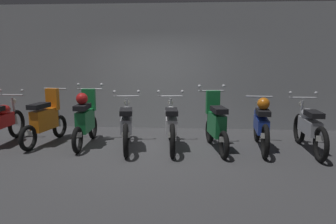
{
  "coord_description": "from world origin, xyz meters",
  "views": [
    {
      "loc": [
        0.87,
        -6.32,
        1.89
      ],
      "look_at": [
        0.39,
        0.28,
        0.75
      ],
      "focal_mm": 35.07,
      "sensor_mm": 36.0,
      "label": 1
    }
  ],
  "objects": [
    {
      "name": "motorbike_slot_1",
      "position": [
        -2.28,
        0.42,
        0.52
      ],
      "size": [
        0.56,
        1.67,
        1.18
      ],
      "color": "black",
      "rests_on": "ground"
    },
    {
      "name": "ground_plane",
      "position": [
        0.0,
        0.0,
        0.0
      ],
      "size": [
        80.0,
        80.0,
        0.0
      ],
      "primitive_type": "plane",
      "color": "#424244"
    },
    {
      "name": "motorbike_slot_3",
      "position": [
        -0.46,
        0.2,
        0.49
      ],
      "size": [
        0.6,
        1.94,
        1.15
      ],
      "color": "black",
      "rests_on": "ground"
    },
    {
      "name": "motorbike_slot_5",
      "position": [
        1.36,
        0.19,
        0.53
      ],
      "size": [
        0.58,
        1.67,
        1.29
      ],
      "color": "black",
      "rests_on": "ground"
    },
    {
      "name": "motorbike_slot_7",
      "position": [
        3.2,
        0.21,
        0.49
      ],
      "size": [
        0.59,
        1.95,
        1.15
      ],
      "color": "black",
      "rests_on": "ground"
    },
    {
      "name": "motorbike_slot_2",
      "position": [
        -1.37,
        0.35,
        0.57
      ],
      "size": [
        0.59,
        1.68,
        1.29
      ],
      "color": "black",
      "rests_on": "ground"
    },
    {
      "name": "motorbike_slot_6",
      "position": [
        2.29,
        0.32,
        0.53
      ],
      "size": [
        0.56,
        1.95,
        1.08
      ],
      "color": "black",
      "rests_on": "ground"
    },
    {
      "name": "back_wall",
      "position": [
        0.0,
        2.29,
        1.59
      ],
      "size": [
        16.0,
        0.3,
        3.19
      ],
      "primitive_type": "cube",
      "color": "#9EA0A3",
      "rests_on": "ground"
    },
    {
      "name": "motorbike_slot_4",
      "position": [
        0.45,
        0.27,
        0.49
      ],
      "size": [
        0.59,
        1.95,
        1.15
      ],
      "color": "black",
      "rests_on": "ground"
    },
    {
      "name": "motorbike_slot_0",
      "position": [
        -3.2,
        0.24,
        0.49
      ],
      "size": [
        0.59,
        1.95,
        1.15
      ],
      "color": "black",
      "rests_on": "ground"
    }
  ]
}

